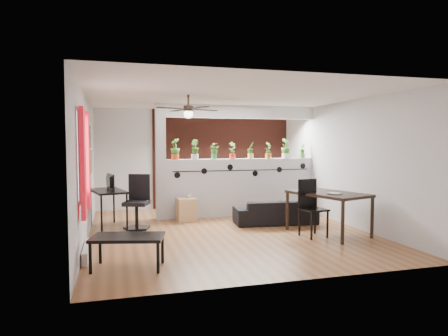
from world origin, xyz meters
TOP-DOWN VIEW (x-y plane):
  - room_shell at (0.00, 0.00)m, footprint 6.30×7.10m
  - partition_wall at (0.80, 1.50)m, footprint 3.60×0.18m
  - ceiling_header at (0.80, 1.50)m, footprint 3.60×0.18m
  - pier_column at (-1.11, 1.50)m, footprint 0.22×0.20m
  - brick_panel at (0.80, 2.97)m, footprint 3.90×0.05m
  - vine_decal at (0.80, 1.40)m, footprint 3.31×0.01m
  - window_assembly at (-2.56, -1.20)m, footprint 0.09×1.30m
  - baseboard_heater at (-2.54, -1.20)m, footprint 0.08×1.00m
  - corkboard at (-2.58, 0.95)m, footprint 0.03×0.60m
  - framed_art at (-2.58, 0.90)m, footprint 0.03×0.34m
  - ceiling_fan at (-0.80, -0.30)m, footprint 1.19×1.19m
  - potted_plant_0 at (-0.78, 1.50)m, footprint 0.30×0.32m
  - potted_plant_1 at (-0.33, 1.50)m, footprint 0.27×0.30m
  - potted_plant_2 at (0.12, 1.50)m, footprint 0.22×0.23m
  - potted_plant_3 at (0.57, 1.50)m, footprint 0.23×0.19m
  - potted_plant_4 at (1.03, 1.50)m, footprint 0.25×0.23m
  - potted_plant_5 at (1.48, 1.50)m, footprint 0.26×0.25m
  - potted_plant_6 at (1.93, 1.50)m, footprint 0.32×0.30m
  - potted_plant_7 at (2.38, 1.50)m, footprint 0.19×0.21m
  - sofa at (1.19, 0.36)m, footprint 1.71×0.82m
  - cube_shelf at (-0.59, 1.16)m, footprint 0.44×0.40m
  - cup at (-0.54, 1.16)m, footprint 0.13×0.13m
  - computer_desk at (-2.25, 0.82)m, footprint 0.81×1.18m
  - monitor at (-2.25, 0.97)m, footprint 0.31×0.12m
  - office_chair at (-1.68, 0.54)m, footprint 0.58×0.59m
  - dining_table at (1.78, -0.79)m, footprint 1.29×1.65m
  - book at (1.68, -1.09)m, footprint 0.26×0.29m
  - folding_chair at (1.38, -0.85)m, footprint 0.49×0.49m
  - coffee_table at (-1.95, -1.92)m, footprint 1.07×0.76m

SIDE VIEW (x-z plane):
  - baseboard_heater at x=-2.54m, z-range 0.00..0.18m
  - sofa at x=1.19m, z-range 0.00..0.49m
  - cube_shelf at x=-0.59m, z-range 0.00..0.51m
  - coffee_table at x=-1.95m, z-range 0.18..0.63m
  - office_chair at x=-1.68m, z-range -0.06..1.01m
  - cup at x=-0.54m, z-range 0.51..0.60m
  - folding_chair at x=1.38m, z-range 0.10..1.15m
  - partition_wall at x=0.80m, z-range 0.00..1.35m
  - computer_desk at x=-2.25m, z-range 0.32..1.10m
  - dining_table at x=1.78m, z-range 0.31..1.11m
  - book at x=1.68m, z-range 0.79..0.82m
  - monitor at x=-2.25m, z-range 0.78..0.95m
  - vine_decal at x=0.80m, z-range 0.93..1.23m
  - room_shell at x=0.00m, z-range -0.15..2.75m
  - pier_column at x=-1.11m, z-range 0.00..2.60m
  - brick_panel at x=0.80m, z-range 0.00..2.60m
  - corkboard at x=-2.58m, z-range 1.12..1.58m
  - window_assembly at x=-2.56m, z-range 0.73..2.28m
  - potted_plant_7 at x=2.38m, z-range 1.36..1.72m
  - potted_plant_2 at x=0.12m, z-range 1.36..1.73m
  - potted_plant_4 at x=1.03m, z-range 1.36..1.76m
  - potted_plant_5 at x=1.48m, z-range 1.36..1.76m
  - potted_plant_3 at x=0.57m, z-range 1.36..1.76m
  - potted_plant_1 at x=-0.33m, z-range 1.36..1.82m
  - potted_plant_0 at x=-0.78m, z-range 1.36..1.84m
  - potted_plant_6 at x=1.93m, z-range 1.36..1.84m
  - framed_art at x=-2.58m, z-range 1.63..2.07m
  - ceiling_fan at x=-0.80m, z-range 2.10..2.53m
  - ceiling_header at x=0.80m, z-range 2.30..2.60m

